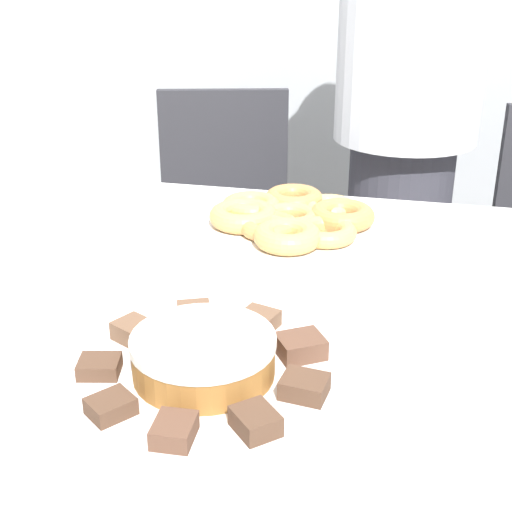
% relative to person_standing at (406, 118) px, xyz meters
% --- Properties ---
extents(table, '(1.70, 1.02, 0.77)m').
position_rel_person_standing_xyz_m(table, '(-0.14, -0.86, -0.18)').
color(table, white).
rests_on(table, ground_plane).
extents(person_standing, '(0.37, 0.37, 1.67)m').
position_rel_person_standing_xyz_m(person_standing, '(0.00, 0.00, 0.00)').
color(person_standing, '#383842').
rests_on(person_standing, ground_plane).
extents(office_chair_left, '(0.54, 0.54, 0.89)m').
position_rel_person_standing_xyz_m(office_chair_left, '(-0.51, 0.08, -0.46)').
color(office_chair_left, black).
rests_on(office_chair_left, ground_plane).
extents(plate_cake, '(0.35, 0.35, 0.01)m').
position_rel_person_standing_xyz_m(plate_cake, '(-0.21, -1.12, -0.10)').
color(plate_cake, white).
rests_on(plate_cake, table).
extents(plate_donuts, '(0.37, 0.37, 0.01)m').
position_rel_person_standing_xyz_m(plate_donuts, '(-0.19, -0.58, -0.10)').
color(plate_donuts, white).
rests_on(plate_donuts, table).
extents(frosted_cake, '(0.18, 0.18, 0.05)m').
position_rel_person_standing_xyz_m(frosted_cake, '(-0.21, -1.12, -0.07)').
color(frosted_cake, '#9E662D').
rests_on(frosted_cake, plate_cake).
extents(lamington_0, '(0.07, 0.07, 0.03)m').
position_rel_person_standing_xyz_m(lamington_0, '(-0.12, -1.22, -0.08)').
color(lamington_0, '#513828').
rests_on(lamington_0, plate_cake).
extents(lamington_1, '(0.06, 0.05, 0.02)m').
position_rel_person_standing_xyz_m(lamington_1, '(-0.07, -1.14, -0.08)').
color(lamington_1, '#513828').
rests_on(lamington_1, plate_cake).
extents(lamington_2, '(0.08, 0.07, 0.03)m').
position_rel_person_standing_xyz_m(lamington_2, '(-0.09, -1.05, -0.08)').
color(lamington_2, brown).
rests_on(lamington_2, plate_cake).
extents(lamington_3, '(0.07, 0.07, 0.02)m').
position_rel_person_standing_xyz_m(lamington_3, '(-0.17, -1.00, -0.08)').
color(lamington_3, brown).
rests_on(lamington_3, plate_cake).
extents(lamington_4, '(0.06, 0.07, 0.03)m').
position_rel_person_standing_xyz_m(lamington_4, '(-0.26, -1.00, -0.08)').
color(lamington_4, brown).
rests_on(lamington_4, plate_cake).
extents(lamington_5, '(0.07, 0.07, 0.03)m').
position_rel_person_standing_xyz_m(lamington_5, '(-0.33, -1.06, -0.08)').
color(lamington_5, brown).
rests_on(lamington_5, plate_cake).
extents(lamington_6, '(0.06, 0.05, 0.02)m').
position_rel_person_standing_xyz_m(lamington_6, '(-0.34, -1.15, -0.08)').
color(lamington_6, '#513828').
rests_on(lamington_6, plate_cake).
extents(lamington_7, '(0.06, 0.07, 0.02)m').
position_rel_person_standing_xyz_m(lamington_7, '(-0.29, -1.23, -0.08)').
color(lamington_7, '#513828').
rests_on(lamington_7, plate_cake).
extents(lamington_8, '(0.05, 0.05, 0.02)m').
position_rel_person_standing_xyz_m(lamington_8, '(-0.20, -1.26, -0.08)').
color(lamington_8, brown).
rests_on(lamington_8, plate_cake).
extents(donut_0, '(0.12, 0.12, 0.03)m').
position_rel_person_standing_xyz_m(donut_0, '(-0.19, -0.58, -0.08)').
color(donut_0, tan).
rests_on(donut_0, plate_donuts).
extents(donut_1, '(0.12, 0.12, 0.03)m').
position_rel_person_standing_xyz_m(donut_1, '(-0.12, -0.64, -0.08)').
color(donut_1, tan).
rests_on(donut_1, plate_donuts).
extents(donut_2, '(0.13, 0.13, 0.04)m').
position_rel_person_standing_xyz_m(donut_2, '(-0.10, -0.56, -0.07)').
color(donut_2, '#C68447').
rests_on(donut_2, plate_donuts).
extents(donut_3, '(0.10, 0.10, 0.03)m').
position_rel_person_standing_xyz_m(donut_3, '(-0.13, -0.50, -0.08)').
color(donut_3, '#E5AD66').
rests_on(donut_3, plate_donuts).
extents(donut_4, '(0.12, 0.12, 0.04)m').
position_rel_person_standing_xyz_m(donut_4, '(-0.21, -0.48, -0.08)').
color(donut_4, '#C68447').
rests_on(donut_4, plate_donuts).
extents(donut_5, '(0.12, 0.12, 0.03)m').
position_rel_person_standing_xyz_m(donut_5, '(-0.28, -0.54, -0.08)').
color(donut_5, tan).
rests_on(donut_5, plate_donuts).
extents(donut_6, '(0.13, 0.13, 0.04)m').
position_rel_person_standing_xyz_m(donut_6, '(-0.28, -0.60, -0.07)').
color(donut_6, tan).
rests_on(donut_6, plate_donuts).
extents(donut_7, '(0.11, 0.11, 0.03)m').
position_rel_person_standing_xyz_m(donut_7, '(-0.22, -0.64, -0.08)').
color(donut_7, '#D18E4C').
rests_on(donut_7, plate_donuts).
extents(donut_8, '(0.12, 0.12, 0.04)m').
position_rel_person_standing_xyz_m(donut_8, '(-0.18, -0.69, -0.07)').
color(donut_8, tan).
rests_on(donut_8, plate_donuts).
extents(napkin, '(0.17, 0.15, 0.01)m').
position_rel_person_standing_xyz_m(napkin, '(-0.59, -0.86, -0.10)').
color(napkin, white).
rests_on(napkin, table).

